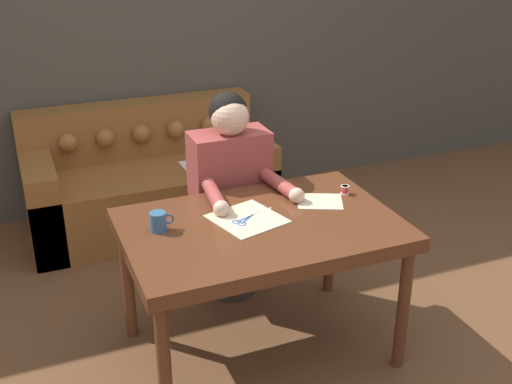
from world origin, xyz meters
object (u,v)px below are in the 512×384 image
at_px(scissors, 247,219).
at_px(person, 231,197).
at_px(dining_table, 261,237).
at_px(mug, 159,221).
at_px(couch, 148,183).
at_px(thread_spool, 345,190).

bearing_deg(scissors, person, 78.50).
distance_m(dining_table, scissors, 0.11).
distance_m(person, mug, 0.70).
bearing_deg(couch, mug, -100.49).
height_order(person, mug, person).
xyz_separation_m(mug, thread_spool, (0.98, 0.04, -0.02)).
distance_m(couch, scissors, 1.63).
bearing_deg(dining_table, scissors, 129.16).
height_order(dining_table, scissors, scissors).
xyz_separation_m(dining_table, couch, (-0.18, 1.63, -0.34)).
distance_m(mug, thread_spool, 0.98).
relative_size(scissors, mug, 2.08).
distance_m(dining_table, couch, 1.67).
bearing_deg(couch, person, -77.73).
relative_size(dining_table, couch, 0.78).
xyz_separation_m(dining_table, person, (0.05, 0.56, -0.04)).
relative_size(dining_table, thread_spool, 28.52).
height_order(dining_table, couch, couch).
distance_m(couch, thread_spool, 1.70).
bearing_deg(mug, scissors, -6.34).
bearing_deg(couch, thread_spool, -64.69).
distance_m(scissors, mug, 0.42).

